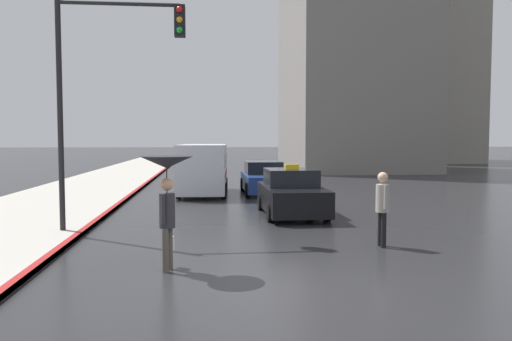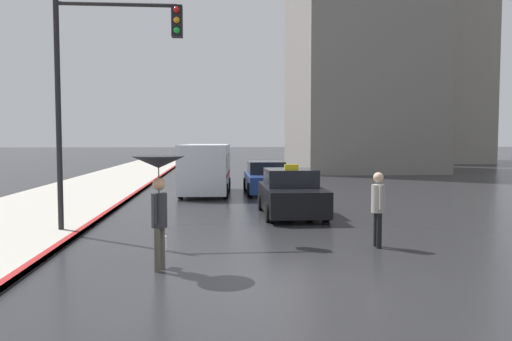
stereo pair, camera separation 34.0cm
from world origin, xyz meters
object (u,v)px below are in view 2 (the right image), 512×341
ambulance_van (206,167)px  pedestrian_man (378,203)px  traffic_light (105,69)px  taxi (291,194)px  pedestrian_with_umbrella (159,180)px  sedan_red (266,179)px

ambulance_van → pedestrian_man: bearing=113.2°
pedestrian_man → traffic_light: 7.59m
taxi → traffic_light: 6.91m
ambulance_van → pedestrian_man: ambulance_van is taller
ambulance_van → pedestrian_with_umbrella: bearing=90.7°
ambulance_van → pedestrian_man: 12.16m
sedan_red → pedestrian_with_umbrella: (-3.38, -13.22, 1.04)m
ambulance_van → sedan_red: bearing=-173.3°
pedestrian_man → pedestrian_with_umbrella: bearing=-70.5°
sedan_red → pedestrian_with_umbrella: pedestrian_with_umbrella is taller
traffic_light → pedestrian_man: bearing=-19.1°
pedestrian_with_umbrella → pedestrian_man: size_ratio=1.25×
taxi → pedestrian_man: 5.11m
taxi → sedan_red: size_ratio=0.91×
ambulance_van → pedestrian_with_umbrella: (-0.64, -13.06, 0.47)m
sedan_red → ambulance_van: ambulance_van is taller
sedan_red → pedestrian_man: pedestrian_man is taller
ambulance_van → traffic_light: traffic_light is taller
ambulance_van → traffic_light: bearing=79.0°
taxi → traffic_light: bearing=27.3°
ambulance_van → pedestrian_man: size_ratio=3.02×
pedestrian_with_umbrella → traffic_light: size_ratio=0.35×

